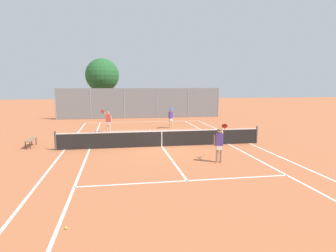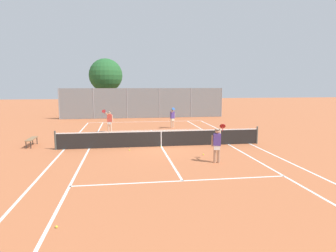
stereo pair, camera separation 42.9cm
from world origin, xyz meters
name	(u,v)px [view 2 (the right image)]	position (x,y,z in m)	size (l,w,h in m)	color
ground_plane	(161,147)	(0.00, 0.00, 0.00)	(120.00, 120.00, 0.00)	#BC663D
court_line_markings	(161,146)	(0.00, 0.00, 0.00)	(11.10, 23.90, 0.01)	white
tennis_net	(161,138)	(0.00, 0.00, 0.51)	(12.00, 0.10, 1.07)	#474C47
player_near_side	(217,143)	(2.11, -4.01, 0.93)	(0.81, 0.70, 1.77)	tan
player_far_left	(109,120)	(-3.22, 5.78, 0.93)	(0.80, 0.71, 1.77)	beige
player_far_right	(173,117)	(1.87, 7.24, 0.93)	(0.44, 0.89, 1.77)	#D8A884
loose_tennis_ball_0	(56,227)	(-3.91, -9.60, 0.03)	(0.07, 0.07, 0.07)	#D1DB33
loose_tennis_ball_1	(161,146)	(-0.04, -0.11, 0.03)	(0.07, 0.07, 0.07)	#D1DB33
loose_tennis_ball_2	(203,154)	(1.89, -2.45, 0.03)	(0.07, 0.07, 0.07)	#D1DB33
loose_tennis_ball_3	(200,123)	(5.00, 10.08, 0.03)	(0.07, 0.07, 0.07)	#D1DB33
loose_tennis_ball_4	(129,150)	(-1.87, -0.84, 0.03)	(0.07, 0.07, 0.07)	#D1DB33
loose_tennis_ball_5	(102,124)	(-4.17, 10.72, 0.03)	(0.07, 0.07, 0.07)	#D1DB33
courtside_bench	(32,139)	(-7.56, 1.22, 0.41)	(0.36, 1.50, 0.47)	olive
back_fence	(143,103)	(0.00, 15.24, 1.62)	(17.63, 0.08, 3.24)	gray
tree_behind_left	(106,76)	(-4.06, 19.08, 4.55)	(3.89, 3.89, 6.63)	brown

